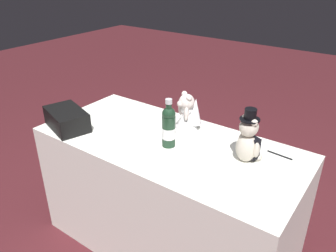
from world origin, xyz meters
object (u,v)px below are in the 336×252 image
object	(u,v)px
signing_pen	(281,155)
teddy_bear_groom	(248,140)
champagne_bottle	(169,126)
gift_case_black	(67,119)
teddy_bear_bride	(188,114)

from	to	relation	value
signing_pen	teddy_bear_groom	bearing A→B (deg)	47.26
signing_pen	champagne_bottle	bearing A→B (deg)	24.93
champagne_bottle	gift_case_black	world-z (taller)	champagne_bottle
teddy_bear_bride	signing_pen	bearing A→B (deg)	-176.90
champagne_bottle	teddy_bear_groom	bearing A→B (deg)	-164.99
gift_case_black	signing_pen	bearing A→B (deg)	-159.55
teddy_bear_groom	teddy_bear_bride	bearing A→B (deg)	-14.67
signing_pen	teddy_bear_bride	bearing A→B (deg)	3.10
signing_pen	gift_case_black	world-z (taller)	gift_case_black
champagne_bottle	signing_pen	world-z (taller)	champagne_bottle
teddy_bear_bride	gift_case_black	xyz separation A→B (m)	(0.63, 0.42, -0.05)
teddy_bear_bride	champagne_bottle	size ratio (longest dim) A/B	0.87
teddy_bear_groom	champagne_bottle	size ratio (longest dim) A/B	1.05
champagne_bottle	gift_case_black	bearing A→B (deg)	16.35
gift_case_black	teddy_bear_groom	bearing A→B (deg)	-164.18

